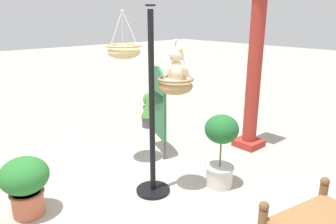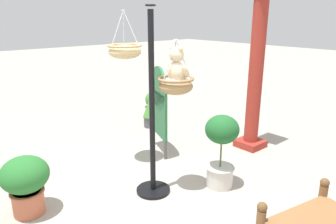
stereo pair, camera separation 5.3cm
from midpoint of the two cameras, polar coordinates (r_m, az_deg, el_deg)
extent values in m
plane|color=#A8A093|center=(4.18, -0.50, -15.27)|extent=(40.00, 40.00, 0.00)
cylinder|color=black|center=(3.87, -2.49, 0.73)|extent=(0.07, 0.07, 2.29)
cylinder|color=black|center=(4.33, -2.30, -13.74)|extent=(0.44, 0.44, 0.04)
torus|color=black|center=(3.72, -2.74, 18.54)|extent=(0.12, 0.12, 0.02)
ellipsoid|color=#A37F51|center=(3.86, 1.77, 4.63)|extent=(0.42, 0.42, 0.20)
torus|color=olive|center=(3.84, 1.78, 5.95)|extent=(0.45, 0.45, 0.04)
ellipsoid|color=silver|center=(3.85, 1.77, 4.92)|extent=(0.37, 0.37, 0.16)
cylinder|color=#B7B7BC|center=(3.77, 3.23, 9.27)|extent=(0.18, 0.11, 0.46)
cylinder|color=#B7B7BC|center=(3.90, 1.50, 9.53)|extent=(0.18, 0.11, 0.46)
cylinder|color=#B7B7BC|center=(3.74, 0.71, 9.22)|extent=(0.01, 0.20, 0.46)
torus|color=#B7B7BC|center=(3.78, 1.85, 12.79)|extent=(0.06, 0.06, 0.01)
ellipsoid|color=beige|center=(3.83, 1.90, 7.05)|extent=(0.23, 0.20, 0.27)
sphere|color=beige|center=(3.80, 1.94, 10.22)|extent=(0.20, 0.20, 0.18)
ellipsoid|color=beige|center=(3.85, 2.67, 10.09)|extent=(0.09, 0.07, 0.06)
sphere|color=black|center=(3.87, 2.97, 10.16)|extent=(0.03, 0.03, 0.03)
sphere|color=beige|center=(3.84, 1.30, 11.37)|extent=(0.07, 0.07, 0.07)
sphere|color=beige|center=(3.75, 2.61, 11.22)|extent=(0.07, 0.07, 0.07)
ellipsoid|color=beige|center=(3.93, 1.01, 7.82)|extent=(0.07, 0.13, 0.17)
ellipsoid|color=beige|center=(3.76, 3.50, 7.37)|extent=(0.07, 0.13, 0.17)
ellipsoid|color=beige|center=(3.96, 2.32, 5.90)|extent=(0.08, 0.16, 0.08)
ellipsoid|color=beige|center=(3.87, 3.61, 5.62)|extent=(0.08, 0.16, 0.08)
ellipsoid|color=tan|center=(4.66, -7.39, 10.59)|extent=(0.47, 0.47, 0.20)
torus|color=tan|center=(4.65, -7.43, 11.70)|extent=(0.49, 0.49, 0.04)
ellipsoid|color=silver|center=(4.65, -7.40, 10.84)|extent=(0.41, 0.41, 0.16)
cylinder|color=#B7B7BC|center=(4.59, -6.31, 14.65)|extent=(0.20, 0.12, 0.48)
cylinder|color=#B7B7BC|center=(4.74, -7.63, 14.68)|extent=(0.20, 0.12, 0.48)
cylinder|color=#B7B7BC|center=(4.57, -8.70, 14.56)|extent=(0.01, 0.23, 0.48)
torus|color=#B7B7BC|center=(4.63, -7.66, 17.58)|extent=(0.06, 0.06, 0.01)
cylinder|color=#9E2D23|center=(5.47, 15.81, 8.33)|extent=(0.24, 0.24, 2.93)
cube|color=#9E2D23|center=(5.84, 14.71, -5.44)|extent=(0.43, 0.43, 0.12)
cylinder|color=brown|center=(3.67, 25.87, -16.14)|extent=(0.08, 0.08, 0.65)
sphere|color=brown|center=(3.50, 26.63, -11.22)|extent=(0.09, 0.09, 0.09)
sphere|color=brown|center=(2.92, 17.00, -15.93)|extent=(0.09, 0.09, 0.09)
cylinder|color=#4C4C51|center=(6.62, -2.93, -1.69)|extent=(0.27, 0.27, 0.23)
torus|color=#444449|center=(6.59, -2.95, -0.85)|extent=(0.31, 0.31, 0.03)
cylinder|color=#382819|center=(6.59, -2.95, -0.89)|extent=(0.24, 0.24, 0.03)
cone|color=#478E38|center=(6.53, -2.97, 0.93)|extent=(0.30, 0.30, 0.41)
cylinder|color=#BC6042|center=(4.17, -23.31, -14.53)|extent=(0.35, 0.35, 0.29)
torus|color=#A9573B|center=(4.10, -23.54, -12.90)|extent=(0.39, 0.39, 0.03)
cylinder|color=#382819|center=(4.11, -23.53, -12.96)|extent=(0.31, 0.31, 0.03)
ellipsoid|color=#28702D|center=(4.01, -23.90, -10.18)|extent=(0.54, 0.54, 0.42)
cylinder|color=#4C4C51|center=(7.49, -2.85, 0.35)|extent=(0.26, 0.26, 0.18)
torus|color=#444449|center=(7.47, -2.86, 0.94)|extent=(0.29, 0.29, 0.03)
cylinder|color=#382819|center=(7.47, -2.86, 0.90)|extent=(0.23, 0.23, 0.03)
ellipsoid|color=#478E38|center=(7.42, -2.88, 2.25)|extent=(0.26, 0.26, 0.33)
sphere|color=#E5DB4C|center=(7.33, -2.63, 3.15)|extent=(0.08, 0.08, 0.08)
sphere|color=#E5DB4C|center=(7.42, -2.46, 3.55)|extent=(0.08, 0.08, 0.08)
cylinder|color=beige|center=(4.45, 9.56, -11.24)|extent=(0.35, 0.35, 0.29)
torus|color=#BCB7AE|center=(4.39, 9.64, -9.71)|extent=(0.39, 0.39, 0.03)
cylinder|color=#382819|center=(4.39, 9.64, -9.76)|extent=(0.31, 0.31, 0.03)
cylinder|color=#4C6B38|center=(4.31, 9.76, -7.49)|extent=(0.02, 0.02, 0.35)
ellipsoid|color=#1E5B28|center=(4.18, 10.00, -3.08)|extent=(0.44, 0.44, 0.38)
cube|color=#286B3D|center=(5.25, -1.33, -0.30)|extent=(0.69, 0.30, 0.74)
cylinder|color=#286B3D|center=(5.14, -1.36, 4.20)|extent=(0.69, 0.30, 0.72)
cylinder|color=#4C4C4C|center=(5.71, -2.31, -4.40)|extent=(0.05, 0.05, 0.30)
cylinder|color=#4C4C4C|center=(5.14, -0.16, -6.86)|extent=(0.05, 0.05, 0.30)
camera|label=1|loc=(0.03, -89.60, 0.12)|focal=34.11mm
camera|label=2|loc=(0.03, 90.40, -0.12)|focal=34.11mm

